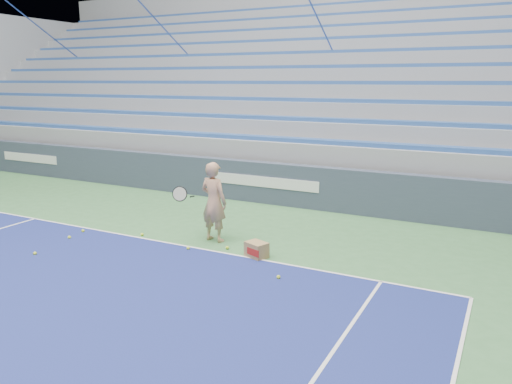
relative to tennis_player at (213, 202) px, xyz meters
The scene contains 11 objects.
sponsor_barrier 3.47m from the tennis_player, 98.82° to the left, with size 30.00×0.32×1.10m.
bleachers 9.28m from the tennis_player, 93.35° to the left, with size 31.00×9.15×7.30m.
tennis_player is the anchor object (origin of this frame).
ball_box 1.48m from the tennis_player, 21.18° to the right, with size 0.47×0.42×0.29m.
tennis_ball_0 3.06m from the tennis_player, 163.71° to the right, with size 0.07×0.07×0.07m, color #D2E72F.
tennis_ball_1 3.13m from the tennis_player, 154.82° to the right, with size 0.07×0.07×0.07m, color #D2E72F.
tennis_ball_2 2.50m from the tennis_player, 31.29° to the right, with size 0.07×0.07×0.07m, color #D2E72F.
tennis_ball_3 3.52m from the tennis_player, 137.95° to the right, with size 0.07×0.07×0.07m, color #D2E72F.
tennis_ball_4 1.08m from the tennis_player, 101.55° to the right, with size 0.07×0.07×0.07m, color #D2E72F.
tennis_ball_5 1.00m from the tennis_player, 33.42° to the right, with size 0.07×0.07×0.07m, color #D2E72F.
tennis_ball_6 1.77m from the tennis_player, 163.88° to the right, with size 0.07×0.07×0.07m, color #D2E72F.
Camera 1 is at (5.80, 4.16, 3.24)m, focal length 35.00 mm.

